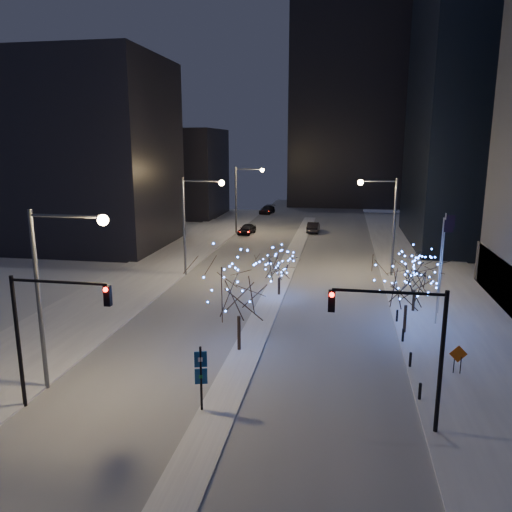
% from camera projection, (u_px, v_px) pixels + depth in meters
% --- Properties ---
extents(ground, '(160.00, 160.00, 0.00)m').
position_uv_depth(ground, '(212.00, 424.00, 24.16)').
color(ground, white).
rests_on(ground, ground).
extents(road, '(20.00, 130.00, 0.02)m').
position_uv_depth(road, '(290.00, 261.00, 57.80)').
color(road, '#A6ACB5').
rests_on(road, ground).
extents(median, '(2.00, 80.00, 0.15)m').
position_uv_depth(median, '(285.00, 271.00, 52.98)').
color(median, white).
rests_on(median, ground).
extents(east_sidewalk, '(10.00, 90.00, 0.15)m').
position_uv_depth(east_sidewalk, '(452.00, 309.00, 40.85)').
color(east_sidewalk, white).
rests_on(east_sidewalk, ground).
extents(west_sidewalk, '(8.00, 90.00, 0.15)m').
position_uv_depth(west_sidewalk, '(120.00, 291.00, 45.72)').
color(west_sidewalk, white).
rests_on(west_sidewalk, ground).
extents(filler_west_near, '(22.00, 18.00, 24.00)m').
position_uv_depth(filler_west_near, '(80.00, 154.00, 64.68)').
color(filler_west_near, black).
rests_on(filler_west_near, ground).
extents(filler_west_far, '(18.00, 16.00, 16.00)m').
position_uv_depth(filler_west_far, '(173.00, 173.00, 94.06)').
color(filler_west_far, black).
rests_on(filler_west_far, ground).
extents(horizon_block, '(24.00, 14.00, 42.00)m').
position_uv_depth(horizon_block, '(347.00, 107.00, 106.98)').
color(horizon_block, black).
rests_on(horizon_block, ground).
extents(street_lamp_w_near, '(4.40, 0.56, 10.00)m').
position_uv_depth(street_lamp_w_near, '(55.00, 276.00, 26.16)').
color(street_lamp_w_near, '#595E66').
rests_on(street_lamp_w_near, ground).
extents(street_lamp_w_mid, '(4.40, 0.56, 10.00)m').
position_uv_depth(street_lamp_w_mid, '(194.00, 213.00, 50.19)').
color(street_lamp_w_mid, '#595E66').
rests_on(street_lamp_w_mid, ground).
extents(street_lamp_w_far, '(4.40, 0.56, 10.00)m').
position_uv_depth(street_lamp_w_far, '(243.00, 191.00, 74.22)').
color(street_lamp_w_far, '#595E66').
rests_on(street_lamp_w_far, ground).
extents(street_lamp_east, '(3.90, 0.56, 10.00)m').
position_uv_depth(street_lamp_east, '(385.00, 214.00, 49.89)').
color(street_lamp_east, '#595E66').
rests_on(street_lamp_east, ground).
extents(traffic_signal_west, '(5.26, 0.43, 7.00)m').
position_uv_depth(traffic_signal_west, '(44.00, 321.00, 24.54)').
color(traffic_signal_west, black).
rests_on(traffic_signal_west, ground).
extents(traffic_signal_east, '(5.26, 0.43, 7.00)m').
position_uv_depth(traffic_signal_east, '(407.00, 336.00, 22.58)').
color(traffic_signal_east, black).
rests_on(traffic_signal_east, ground).
extents(flagpoles, '(1.35, 2.60, 8.00)m').
position_uv_depth(flagpoles, '(442.00, 260.00, 37.45)').
color(flagpoles, silver).
rests_on(flagpoles, east_sidewalk).
extents(bollards, '(0.16, 12.16, 0.90)m').
position_uv_depth(bollards, '(406.00, 347.00, 31.93)').
color(bollards, black).
rests_on(bollards, east_sidewalk).
extents(car_near, '(2.46, 4.75, 1.54)m').
position_uv_depth(car_near, '(247.00, 229.00, 75.12)').
color(car_near, black).
rests_on(car_near, ground).
extents(car_mid, '(1.83, 4.90, 1.60)m').
position_uv_depth(car_mid, '(313.00, 227.00, 76.57)').
color(car_mid, black).
rests_on(car_mid, ground).
extents(car_far, '(2.84, 5.49, 1.52)m').
position_uv_depth(car_far, '(267.00, 210.00, 97.42)').
color(car_far, black).
rests_on(car_far, ground).
extents(holiday_tree_median_near, '(6.70, 6.70, 6.67)m').
position_uv_depth(holiday_tree_median_near, '(239.00, 287.00, 31.69)').
color(holiday_tree_median_near, black).
rests_on(holiday_tree_median_near, median).
extents(holiday_tree_median_far, '(3.81, 3.81, 4.26)m').
position_uv_depth(holiday_tree_median_far, '(279.00, 264.00, 43.97)').
color(holiday_tree_median_far, black).
rests_on(holiday_tree_median_far, median).
extents(holiday_tree_plaza_near, '(5.93, 5.93, 6.01)m').
position_uv_depth(holiday_tree_plaza_near, '(408.00, 281.00, 34.81)').
color(holiday_tree_plaza_near, black).
rests_on(holiday_tree_plaza_near, east_sidewalk).
extents(holiday_tree_plaza_far, '(3.75, 3.75, 4.78)m').
position_uv_depth(holiday_tree_plaza_far, '(416.00, 273.00, 39.55)').
color(holiday_tree_plaza_far, black).
rests_on(holiday_tree_plaza_far, east_sidewalk).
extents(wayfinding_sign, '(0.62, 0.26, 3.55)m').
position_uv_depth(wayfinding_sign, '(201.00, 373.00, 24.78)').
color(wayfinding_sign, black).
rests_on(wayfinding_sign, ground).
extents(construction_sign, '(1.06, 0.16, 1.75)m').
position_uv_depth(construction_sign, '(458.00, 357.00, 28.99)').
color(construction_sign, black).
rests_on(construction_sign, east_sidewalk).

